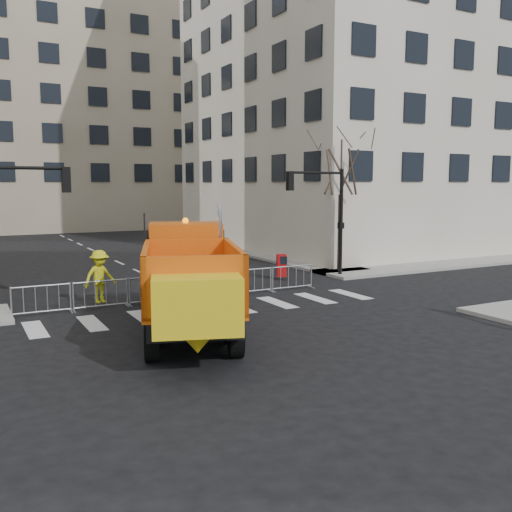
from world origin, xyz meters
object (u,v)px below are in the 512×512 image
plow_truck (189,278)px  newspaper_box (281,265)px  cop_b (197,284)px  worker (100,276)px  cop_a (179,280)px  cop_c (187,282)px

plow_truck → newspaper_box: plow_truck is taller
cop_b → worker: bearing=2.6°
plow_truck → cop_b: size_ratio=6.59×
plow_truck → cop_a: bearing=2.4°
worker → cop_c: bearing=-37.3°
cop_b → newspaper_box: cop_b is taller
plow_truck → cop_c: 4.84m
cop_a → cop_b: cop_a is taller
cop_c → cop_a: bearing=-68.3°
cop_a → worker: (-2.79, 1.06, 0.19)m
cop_c → worker: bearing=-86.9°
plow_truck → cop_a: size_ratio=5.50×
cop_a → plow_truck: bearing=50.3°
cop_a → newspaper_box: bearing=-177.3°
cop_b → cop_a: bearing=-13.4°
cop_b → cop_c: (-0.22, 0.48, 0.06)m
plow_truck → worker: 5.74m
newspaper_box → cop_b: bearing=-127.2°
worker → newspaper_box: bearing=-5.8°
plow_truck → cop_c: bearing=-1.6°
worker → plow_truck: bearing=-93.6°
plow_truck → cop_c: (1.65, 4.46, -0.92)m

